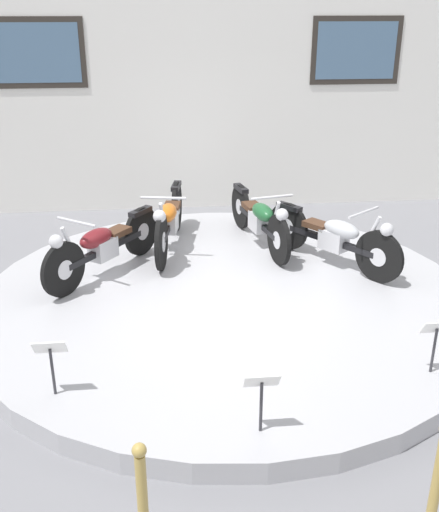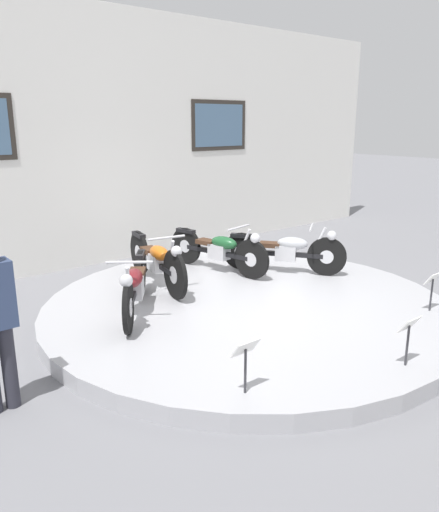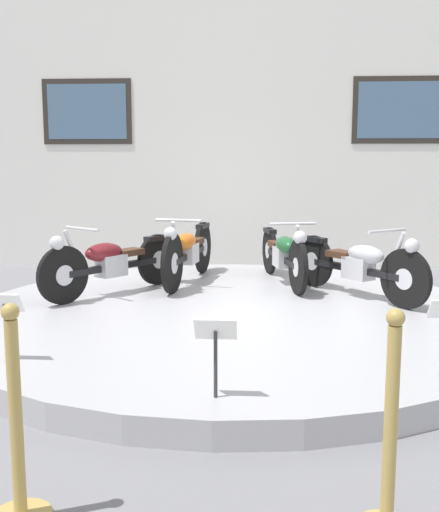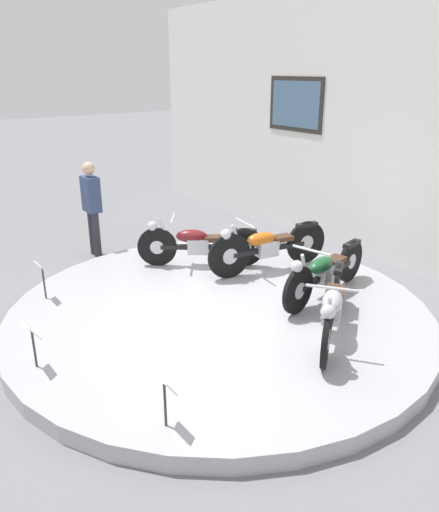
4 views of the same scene
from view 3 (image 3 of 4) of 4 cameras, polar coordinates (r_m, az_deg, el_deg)
ground_plane at (r=6.10m, az=1.09°, el=-6.74°), size 60.00×60.00×0.00m
display_platform at (r=6.07m, az=1.09°, el=-5.87°), size 5.39×5.39×0.19m
back_wall at (r=9.56m, az=2.05°, el=12.28°), size 14.00×0.22×4.44m
motorcycle_maroon at (r=6.74m, az=-10.32°, el=-0.48°), size 1.21×1.60×0.78m
motorcycle_orange at (r=7.30m, az=-3.02°, el=0.57°), size 0.54×2.01×0.82m
motorcycle_green at (r=7.27m, az=6.12°, el=0.28°), size 0.59×1.93×0.78m
motorcycle_silver at (r=6.64m, az=13.12°, el=-0.71°), size 1.22×1.60×0.78m
info_placard_front_left at (r=4.65m, az=-19.78°, el=-5.03°), size 0.26×0.11×0.51m
info_placard_front_centre at (r=3.69m, az=-0.38°, el=-8.00°), size 0.26×0.11×0.51m
stanchion_post_left_of_entry at (r=2.98m, az=-18.68°, el=-17.11°), size 0.28×0.28×1.02m
stanchion_post_right_of_entry at (r=2.85m, az=15.85°, el=-18.25°), size 0.28×0.28×1.02m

